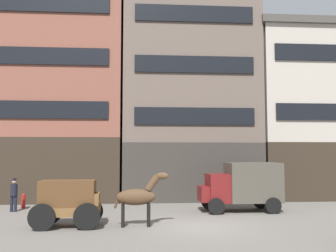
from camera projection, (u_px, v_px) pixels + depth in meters
The scene contains 9 objects.
ground_plane at pixel (198, 227), 15.79m from camera, with size 120.00×120.00×0.00m, color slate.
building_far_left at pixel (58, 68), 26.18m from camera, with size 9.68×6.23×18.25m.
building_center_left at pixel (189, 73), 26.85m from camera, with size 9.74×6.23×17.79m.
building_center_right at pixel (301, 112), 27.26m from camera, with size 7.65×6.23×12.31m.
cargo_wagon at pixel (69, 200), 15.76m from camera, with size 2.94×1.57×1.98m.
draft_horse at pixel (138, 196), 15.98m from camera, with size 2.35×0.64×2.30m.
delivery_truck_near at pixel (242, 185), 20.11m from camera, with size 4.38×2.20×2.62m.
pedestrian_officer at pixel (14, 193), 19.95m from camera, with size 0.48×0.48×1.79m.
fire_hydrant_curbside at pixel (23, 201), 21.17m from camera, with size 0.24×0.24×0.83m.
Camera 1 is at (-2.44, -15.93, 3.13)m, focal length 39.61 mm.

